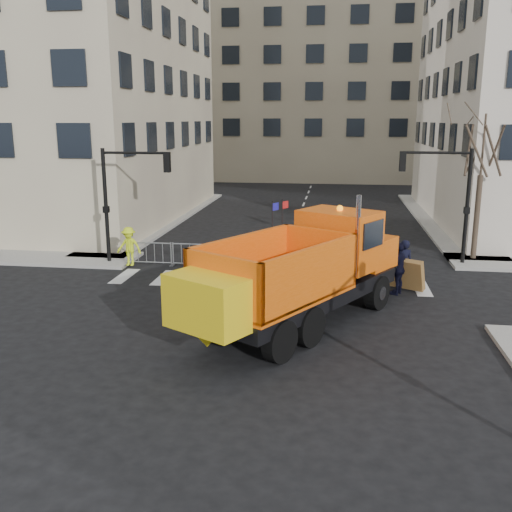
# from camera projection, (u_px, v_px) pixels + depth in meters

# --- Properties ---
(ground) EXTENTS (120.00, 120.00, 0.00)m
(ground) POSITION_uv_depth(u_px,v_px,m) (254.00, 328.00, 18.71)
(ground) COLOR black
(ground) RESTS_ON ground
(sidewalk_back) EXTENTS (64.00, 5.00, 0.15)m
(sidewalk_back) POSITION_uv_depth(u_px,v_px,m) (279.00, 263.00, 26.87)
(sidewalk_back) COLOR gray
(sidewalk_back) RESTS_ON ground
(building_far) EXTENTS (30.00, 18.00, 24.00)m
(building_far) POSITION_uv_depth(u_px,v_px,m) (318.00, 71.00, 65.94)
(building_far) COLOR tan
(building_far) RESTS_ON ground
(traffic_light_left) EXTENTS (0.18, 0.18, 5.40)m
(traffic_light_left) POSITION_uv_depth(u_px,v_px,m) (106.00, 207.00, 26.37)
(traffic_light_left) COLOR black
(traffic_light_left) RESTS_ON ground
(traffic_light_right) EXTENTS (0.18, 0.18, 5.40)m
(traffic_light_right) POSITION_uv_depth(u_px,v_px,m) (467.00, 208.00, 26.07)
(traffic_light_right) COLOR black
(traffic_light_right) RESTS_ON ground
(crowd_barriers) EXTENTS (12.60, 0.60, 1.10)m
(crowd_barriers) POSITION_uv_depth(u_px,v_px,m) (261.00, 257.00, 25.99)
(crowd_barriers) COLOR #9EA0A5
(crowd_barriers) RESTS_ON ground
(street_tree) EXTENTS (3.00, 3.00, 7.50)m
(street_tree) POSITION_uv_depth(u_px,v_px,m) (480.00, 183.00, 26.69)
(street_tree) COLOR #382B21
(street_tree) RESTS_ON ground
(plow_truck) EXTENTS (8.20, 11.04, 4.31)m
(plow_truck) POSITION_uv_depth(u_px,v_px,m) (300.00, 270.00, 18.46)
(plow_truck) COLOR black
(plow_truck) RESTS_ON ground
(cop_a) EXTENTS (0.81, 0.61, 1.99)m
(cop_a) POSITION_uv_depth(u_px,v_px,m) (403.00, 264.00, 22.99)
(cop_a) COLOR black
(cop_a) RESTS_ON ground
(cop_b) EXTENTS (1.12, 0.98, 1.95)m
(cop_b) POSITION_uv_depth(u_px,v_px,m) (365.00, 270.00, 22.12)
(cop_b) COLOR black
(cop_b) RESTS_ON ground
(cop_c) EXTENTS (1.02, 1.30, 2.06)m
(cop_c) POSITION_uv_depth(u_px,v_px,m) (399.00, 269.00, 22.11)
(cop_c) COLOR black
(cop_c) RESTS_ON ground
(worker) EXTENTS (1.20, 0.75, 1.78)m
(worker) POSITION_uv_depth(u_px,v_px,m) (129.00, 246.00, 25.92)
(worker) COLOR #D3ED1B
(worker) RESTS_ON sidewalk_back
(newspaper_box) EXTENTS (0.49, 0.45, 1.10)m
(newspaper_box) POSITION_uv_depth(u_px,v_px,m) (373.00, 251.00, 26.45)
(newspaper_box) COLOR #A2170C
(newspaper_box) RESTS_ON sidewalk_back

